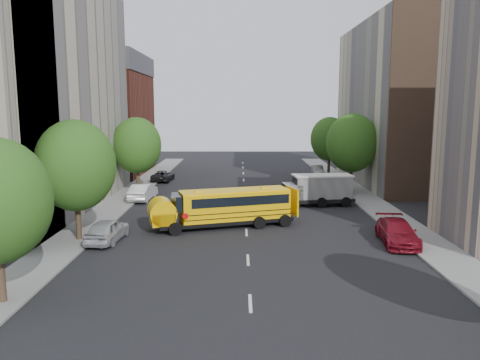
{
  "coord_description": "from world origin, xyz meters",
  "views": [
    {
      "loc": [
        -0.47,
        -33.7,
        8.59
      ],
      "look_at": [
        -0.45,
        2.0,
        3.1
      ],
      "focal_mm": 35.0,
      "sensor_mm": 36.0,
      "label": 1
    }
  ],
  "objects_px": {
    "street_tree_1": "(75,166)",
    "parked_car_0": "(107,230)",
    "parked_car_1": "(143,192)",
    "parked_car_2": "(163,176)",
    "parked_car_4": "(339,187)",
    "street_tree_2": "(137,145)",
    "parked_car_5": "(317,170)",
    "street_tree_4": "(352,143)",
    "safari_truck": "(317,189)",
    "street_tree_5": "(330,139)",
    "school_bus": "(224,206)",
    "parked_car_3": "(397,232)"
  },
  "relations": [
    {
      "from": "parked_car_0",
      "to": "parked_car_4",
      "type": "height_order",
      "value": "parked_car_0"
    },
    {
      "from": "school_bus",
      "to": "parked_car_1",
      "type": "xyz_separation_m",
      "value": [
        -8.0,
        10.11,
        -0.77
      ]
    },
    {
      "from": "street_tree_2",
      "to": "parked_car_3",
      "type": "xyz_separation_m",
      "value": [
        20.6,
        -18.71,
        -4.08
      ]
    },
    {
      "from": "safari_truck",
      "to": "parked_car_2",
      "type": "bearing_deg",
      "value": 132.1
    },
    {
      "from": "street_tree_1",
      "to": "parked_car_5",
      "type": "height_order",
      "value": "street_tree_1"
    },
    {
      "from": "parked_car_1",
      "to": "parked_car_2",
      "type": "xyz_separation_m",
      "value": [
        0.0,
        11.6,
        -0.15
      ]
    },
    {
      "from": "street_tree_2",
      "to": "street_tree_4",
      "type": "bearing_deg",
      "value": 0.0
    },
    {
      "from": "parked_car_2",
      "to": "parked_car_4",
      "type": "distance_m",
      "value": 20.94
    },
    {
      "from": "street_tree_5",
      "to": "parked_car_5",
      "type": "bearing_deg",
      "value": 167.9
    },
    {
      "from": "street_tree_5",
      "to": "parked_car_2",
      "type": "relative_size",
      "value": 1.62
    },
    {
      "from": "street_tree_1",
      "to": "street_tree_2",
      "type": "distance_m",
      "value": 18.0
    },
    {
      "from": "school_bus",
      "to": "parked_car_0",
      "type": "bearing_deg",
      "value": -170.58
    },
    {
      "from": "parked_car_0",
      "to": "parked_car_1",
      "type": "height_order",
      "value": "parked_car_1"
    },
    {
      "from": "parked_car_3",
      "to": "parked_car_2",
      "type": "bearing_deg",
      "value": 131.65
    },
    {
      "from": "safari_truck",
      "to": "street_tree_1",
      "type": "bearing_deg",
      "value": -153.97
    },
    {
      "from": "street_tree_2",
      "to": "school_bus",
      "type": "height_order",
      "value": "street_tree_2"
    },
    {
      "from": "street_tree_4",
      "to": "school_bus",
      "type": "height_order",
      "value": "street_tree_4"
    },
    {
      "from": "safari_truck",
      "to": "parked_car_5",
      "type": "bearing_deg",
      "value": 73.82
    },
    {
      "from": "parked_car_0",
      "to": "parked_car_5",
      "type": "xyz_separation_m",
      "value": [
        18.68,
        30.54,
        -0.11
      ]
    },
    {
      "from": "school_bus",
      "to": "parked_car_1",
      "type": "relative_size",
      "value": 2.11
    },
    {
      "from": "street_tree_2",
      "to": "school_bus",
      "type": "bearing_deg",
      "value": -57.02
    },
    {
      "from": "street_tree_5",
      "to": "parked_car_5",
      "type": "xyz_separation_m",
      "value": [
        -1.4,
        0.3,
        -4.05
      ]
    },
    {
      "from": "street_tree_2",
      "to": "parked_car_2",
      "type": "distance_m",
      "value": 8.46
    },
    {
      "from": "street_tree_1",
      "to": "parked_car_0",
      "type": "height_order",
      "value": "street_tree_1"
    },
    {
      "from": "street_tree_1",
      "to": "street_tree_5",
      "type": "bearing_deg",
      "value": 53.75
    },
    {
      "from": "parked_car_5",
      "to": "parked_car_3",
      "type": "bearing_deg",
      "value": -86.67
    },
    {
      "from": "parked_car_2",
      "to": "parked_car_5",
      "type": "height_order",
      "value": "parked_car_5"
    },
    {
      "from": "street_tree_4",
      "to": "school_bus",
      "type": "bearing_deg",
      "value": -131.01
    },
    {
      "from": "parked_car_3",
      "to": "parked_car_4",
      "type": "xyz_separation_m",
      "value": [
        0.0,
        17.57,
        -0.03
      ]
    },
    {
      "from": "parked_car_5",
      "to": "street_tree_2",
      "type": "bearing_deg",
      "value": -145.83
    },
    {
      "from": "street_tree_5",
      "to": "parked_car_0",
      "type": "height_order",
      "value": "street_tree_5"
    },
    {
      "from": "street_tree_5",
      "to": "school_bus",
      "type": "distance_m",
      "value": 29.5
    },
    {
      "from": "parked_car_4",
      "to": "parked_car_5",
      "type": "relative_size",
      "value": 1.08
    },
    {
      "from": "safari_truck",
      "to": "street_tree_5",
      "type": "bearing_deg",
      "value": 69.58
    },
    {
      "from": "street_tree_2",
      "to": "street_tree_4",
      "type": "xyz_separation_m",
      "value": [
        22.0,
        0.0,
        0.25
      ]
    },
    {
      "from": "school_bus",
      "to": "parked_car_5",
      "type": "height_order",
      "value": "school_bus"
    },
    {
      "from": "safari_truck",
      "to": "parked_car_0",
      "type": "bearing_deg",
      "value": -150.27
    },
    {
      "from": "street_tree_4",
      "to": "parked_car_3",
      "type": "distance_m",
      "value": 19.26
    },
    {
      "from": "street_tree_2",
      "to": "parked_car_0",
      "type": "xyz_separation_m",
      "value": [
        1.92,
        -18.24,
        -4.07
      ]
    },
    {
      "from": "parked_car_0",
      "to": "parked_car_2",
      "type": "xyz_separation_m",
      "value": [
        -0.52,
        25.46,
        -0.12
      ]
    },
    {
      "from": "street_tree_4",
      "to": "street_tree_1",
      "type": "bearing_deg",
      "value": -140.71
    },
    {
      "from": "street_tree_5",
      "to": "school_bus",
      "type": "height_order",
      "value": "street_tree_5"
    },
    {
      "from": "parked_car_1",
      "to": "parked_car_3",
      "type": "bearing_deg",
      "value": 147.34
    },
    {
      "from": "street_tree_5",
      "to": "parked_car_5",
      "type": "height_order",
      "value": "street_tree_5"
    },
    {
      "from": "safari_truck",
      "to": "parked_car_5",
      "type": "relative_size",
      "value": 1.7
    },
    {
      "from": "parked_car_2",
      "to": "parked_car_5",
      "type": "xyz_separation_m",
      "value": [
        19.2,
        5.08,
        0.01
      ]
    },
    {
      "from": "street_tree_2",
      "to": "parked_car_2",
      "type": "xyz_separation_m",
      "value": [
        1.4,
        7.22,
        -4.18
      ]
    },
    {
      "from": "parked_car_4",
      "to": "street_tree_4",
      "type": "bearing_deg",
      "value": 43.35
    },
    {
      "from": "parked_car_0",
      "to": "street_tree_2",
      "type": "bearing_deg",
      "value": -79.09
    },
    {
      "from": "parked_car_5",
      "to": "street_tree_4",
      "type": "bearing_deg",
      "value": -80.18
    }
  ]
}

